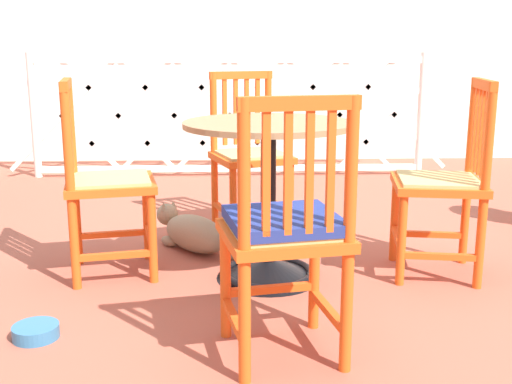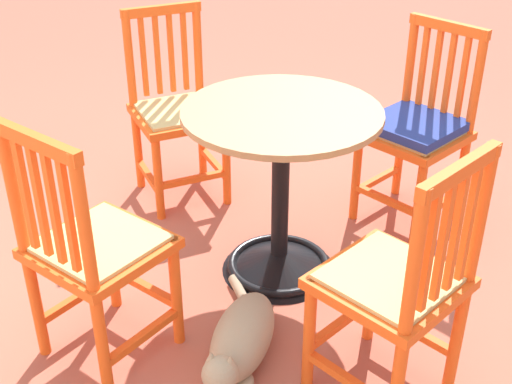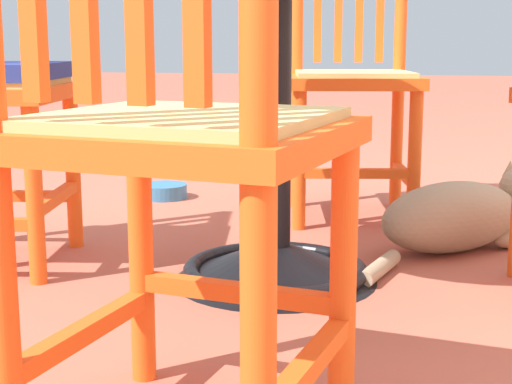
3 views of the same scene
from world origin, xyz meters
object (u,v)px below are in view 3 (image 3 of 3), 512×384
cafe_table (276,161)px  tabby_cat (462,215)px  orange_chair_facing_out (352,81)px  orange_chair_tucked_in (175,138)px  pet_water_bowl (163,191)px

cafe_table → tabby_cat: (-0.38, 0.44, -0.19)m
cafe_table → orange_chair_facing_out: 0.77m
cafe_table → tabby_cat: size_ratio=1.24×
orange_chair_tucked_in → cafe_table: bearing=-177.9°
orange_chair_facing_out → tabby_cat: size_ratio=1.48×
orange_chair_facing_out → tabby_cat: (0.37, 0.34, -0.34)m
pet_water_bowl → tabby_cat: bearing=63.4°
orange_chair_tucked_in → tabby_cat: (-1.20, 0.41, -0.34)m
orange_chair_facing_out → pet_water_bowl: (-0.14, -0.68, -0.41)m
orange_chair_tucked_in → tabby_cat: orange_chair_tucked_in is taller
tabby_cat → orange_chair_facing_out: bearing=-137.4°
cafe_table → orange_chair_facing_out: bearing=172.8°
tabby_cat → cafe_table: bearing=-48.9°
orange_chair_facing_out → pet_water_bowl: orange_chair_facing_out is taller
tabby_cat → pet_water_bowl: size_ratio=3.61×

